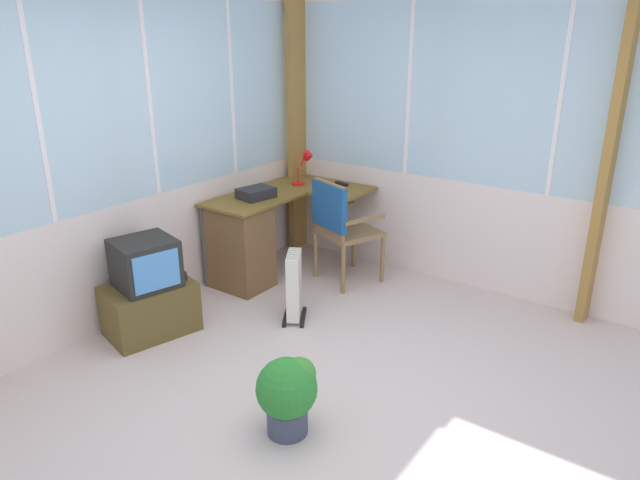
# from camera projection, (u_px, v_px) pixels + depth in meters

# --- Properties ---
(ground) EXTENTS (5.47, 4.82, 0.06)m
(ground) POSITION_uv_depth(u_px,v_px,m) (319.00, 409.00, 3.61)
(ground) COLOR beige
(north_window_panel) EXTENTS (4.47, 0.07, 2.61)m
(north_window_panel) POSITION_uv_depth(u_px,v_px,m) (103.00, 159.00, 4.22)
(north_window_panel) COLOR silver
(north_window_panel) RESTS_ON ground
(east_window_panel) EXTENTS (0.07, 3.82, 2.61)m
(east_window_panel) POSITION_uv_depth(u_px,v_px,m) (476.00, 141.00, 4.88)
(east_window_panel) COLOR silver
(east_window_panel) RESTS_ON ground
(curtain_corner) EXTENTS (0.22, 0.08, 2.51)m
(curtain_corner) POSITION_uv_depth(u_px,v_px,m) (297.00, 128.00, 5.79)
(curtain_corner) COLOR #A07438
(curtain_corner) RESTS_ON ground
(curtain_east_far) EXTENTS (0.22, 0.08, 2.51)m
(curtain_east_far) POSITION_uv_depth(u_px,v_px,m) (609.00, 165.00, 4.26)
(curtain_east_far) COLOR #A07438
(curtain_east_far) RESTS_ON ground
(desk) EXTENTS (1.42, 0.99, 0.78)m
(desk) POSITION_uv_depth(u_px,v_px,m) (247.00, 239.00, 5.18)
(desk) COLOR brown
(desk) RESTS_ON ground
(desk_lamp) EXTENTS (0.23, 0.20, 0.34)m
(desk_lamp) POSITION_uv_depth(u_px,v_px,m) (307.00, 162.00, 5.55)
(desk_lamp) COLOR red
(desk_lamp) RESTS_ON desk
(tv_remote) EXTENTS (0.08, 0.16, 0.02)m
(tv_remote) POSITION_uv_depth(u_px,v_px,m) (342.00, 184.00, 5.58)
(tv_remote) COLOR black
(tv_remote) RESTS_ON desk
(paper_tray) EXTENTS (0.34, 0.28, 0.09)m
(paper_tray) POSITION_uv_depth(u_px,v_px,m) (256.00, 193.00, 5.14)
(paper_tray) COLOR #242328
(paper_tray) RESTS_ON desk
(wooden_armchair) EXTENTS (0.62, 0.62, 0.96)m
(wooden_armchair) POSITION_uv_depth(u_px,v_px,m) (338.00, 220.00, 5.13)
(wooden_armchair) COLOR olive
(wooden_armchair) RESTS_ON ground
(tv_on_stand) EXTENTS (0.73, 0.59, 0.75)m
(tv_on_stand) POSITION_uv_depth(u_px,v_px,m) (149.00, 293.00, 4.35)
(tv_on_stand) COLOR brown
(tv_on_stand) RESTS_ON ground
(space_heater) EXTENTS (0.36, 0.31, 0.56)m
(space_heater) POSITION_uv_depth(u_px,v_px,m) (294.00, 285.00, 4.60)
(space_heater) COLOR silver
(space_heater) RESTS_ON ground
(potted_plant) EXTENTS (0.35, 0.35, 0.47)m
(potted_plant) POSITION_uv_depth(u_px,v_px,m) (288.00, 392.00, 3.28)
(potted_plant) COLOR #3D435A
(potted_plant) RESTS_ON ground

